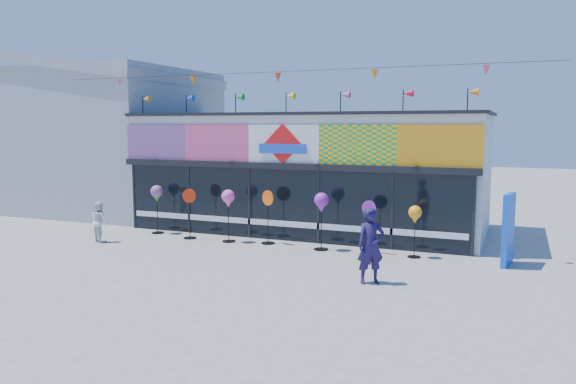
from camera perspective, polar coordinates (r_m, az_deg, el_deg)
The scene contains 13 objects.
ground at distance 15.11m, azimuth -5.58°, elevation -7.33°, with size 80.00×80.00×0.00m, color slate.
kite_shop at distance 20.16m, azimuth 2.32°, elevation 2.14°, with size 16.00×5.70×5.31m.
neighbour_building at distance 26.14m, azimuth -17.94°, elevation 5.42°, with size 8.18×7.20×6.87m.
blue_sign at distance 15.86m, azimuth 21.47°, elevation -3.55°, with size 0.31×0.97×1.91m.
spinner_0 at distance 19.60m, azimuth -13.17°, elevation -0.29°, with size 0.42×0.42×1.66m.
spinner_1 at distance 18.54m, azimuth -9.97°, elevation -2.05°, with size 0.46×0.42×1.64m.
spinner_2 at distance 17.76m, azimuth -6.09°, elevation -0.83°, with size 0.42×0.42×1.67m.
spinner_3 at distance 17.46m, azimuth -2.05°, elevation -2.42°, with size 0.45×0.43×1.68m.
spinner_4 at distance 16.54m, azimuth 3.41°, elevation -1.24°, with size 0.43×0.43×1.71m.
spinner_5 at distance 16.33m, azimuth 8.20°, elevation -3.39°, with size 0.43×0.39×1.54m.
spinner_6 at distance 15.98m, azimuth 12.78°, elevation -2.39°, with size 0.37×0.37×1.47m.
adult_man at distance 13.25m, azimuth 8.40°, elevation -5.41°, with size 0.65×0.43×1.79m, color #1D1543.
child at distance 18.78m, azimuth -18.57°, elevation -2.86°, with size 0.63×0.36×1.30m, color white.
Camera 1 is at (6.93, -12.92, 3.68)m, focal length 35.00 mm.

